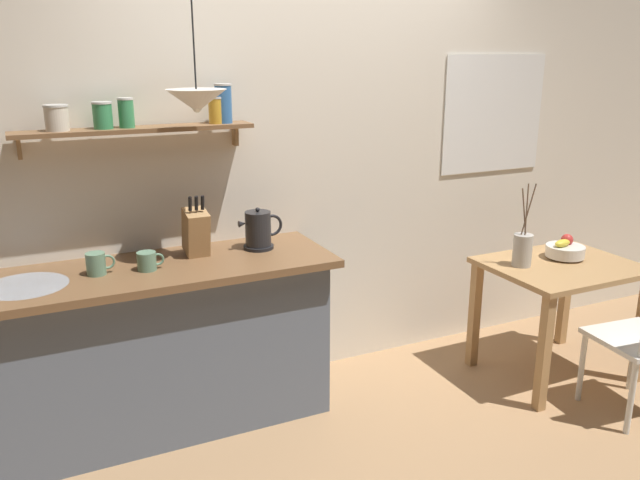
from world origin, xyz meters
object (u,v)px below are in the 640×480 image
knife_block (196,232)px  coffee_mug_spare (147,261)px  pendant_lamp (197,101)px  coffee_mug_by_sink (97,264)px  twig_vase (522,249)px  fruit_bowl (565,250)px  electric_kettle (259,230)px  dining_table (560,284)px

knife_block → coffee_mug_spare: size_ratio=2.46×
knife_block → pendant_lamp: 0.70m
knife_block → coffee_mug_by_sink: knife_block is taller
twig_vase → coffee_mug_spare: bearing=171.7°
coffee_mug_by_sink → pendant_lamp: bearing=-7.8°
fruit_bowl → electric_kettle: electric_kettle is taller
dining_table → fruit_bowl: 0.22m
dining_table → coffee_mug_by_sink: (-2.60, 0.42, 0.37)m
knife_block → pendant_lamp: pendant_lamp is taller
knife_block → fruit_bowl: bearing=-11.4°
fruit_bowl → twig_vase: 0.35m
dining_table → twig_vase: twig_vase is taller
coffee_mug_spare → fruit_bowl: bearing=-7.2°
dining_table → pendant_lamp: pendant_lamp is taller
knife_block → coffee_mug_spare: bearing=-155.5°
coffee_mug_by_sink → coffee_mug_spare: 0.24m
coffee_mug_spare → knife_block: bearing=24.5°
dining_table → coffee_mug_spare: 2.42m
knife_block → electric_kettle: bearing=-3.6°
twig_vase → knife_block: (-1.83, 0.44, 0.22)m
coffee_mug_spare → pendant_lamp: size_ratio=0.23×
knife_block → dining_table: bearing=-13.9°
twig_vase → knife_block: bearing=166.5°
twig_vase → electric_kettle: size_ratio=1.99×
twig_vase → coffee_mug_by_sink: size_ratio=3.63×
fruit_bowl → knife_block: knife_block is taller
coffee_mug_by_sink → dining_table: bearing=-9.2°
fruit_bowl → coffee_mug_by_sink: bearing=172.7°
electric_kettle → coffee_mug_by_sink: size_ratio=1.82×
knife_block → coffee_mug_by_sink: (-0.52, -0.09, -0.08)m
fruit_bowl → coffee_mug_spare: size_ratio=1.74×
fruit_bowl → pendant_lamp: pendant_lamp is taller
dining_table → knife_block: 2.19m
dining_table → pendant_lamp: size_ratio=1.52×
fruit_bowl → electric_kettle: size_ratio=0.93×
knife_block → coffee_mug_spare: (-0.28, -0.13, -0.08)m
dining_table → twig_vase: 0.35m
knife_block → pendant_lamp: size_ratio=0.58×
dining_table → electric_kettle: (-1.74, 0.49, 0.42)m
fruit_bowl → knife_block: 2.23m
pendant_lamp → coffee_mug_by_sink: bearing=172.2°
dining_table → twig_vase: bearing=163.3°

